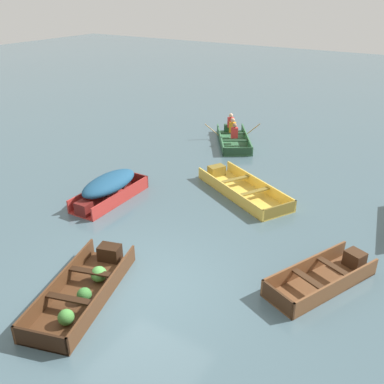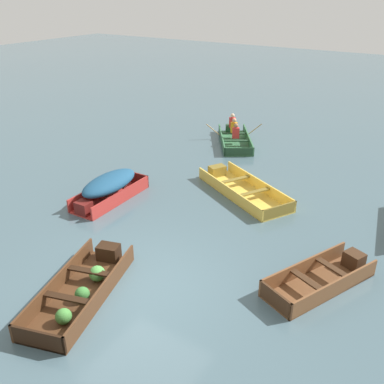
{
  "view_description": "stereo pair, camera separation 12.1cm",
  "coord_description": "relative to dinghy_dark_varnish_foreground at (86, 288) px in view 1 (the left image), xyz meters",
  "views": [
    {
      "loc": [
        4.98,
        -5.87,
        6.02
      ],
      "look_at": [
        -1.25,
        4.03,
        0.35
      ],
      "focal_mm": 40.0,
      "sensor_mm": 36.0,
      "label": 1
    },
    {
      "loc": [
        5.08,
        -5.8,
        6.02
      ],
      "look_at": [
        -1.25,
        4.03,
        0.35
      ],
      "focal_mm": 40.0,
      "sensor_mm": 36.0,
      "label": 2
    }
  ],
  "objects": [
    {
      "name": "skiff_wooden_brown_mid_moored",
      "position": [
        4.24,
        3.13,
        -0.01
      ],
      "size": [
        1.95,
        2.86,
        0.42
      ],
      "color": "brown",
      "rests_on": "ground"
    },
    {
      "name": "ground_plane",
      "position": [
        0.88,
        0.85,
        -0.16
      ],
      "size": [
        80.0,
        80.0,
        0.0
      ],
      "primitive_type": "plane",
      "color": "#47606B"
    },
    {
      "name": "skiff_yellow_near_moored",
      "position": [
        0.55,
        6.35,
        -0.03
      ],
      "size": [
        3.72,
        2.78,
        0.38
      ],
      "color": "#E5BC47",
      "rests_on": "ground"
    },
    {
      "name": "skiff_red_far_moored",
      "position": [
        -2.61,
        3.65,
        0.31
      ],
      "size": [
        1.05,
        2.69,
        0.82
      ],
      "color": "#AD2D28",
      "rests_on": "ground"
    },
    {
      "name": "rowboat_green_with_crew",
      "position": [
        -1.94,
        10.67,
        0.05
      ],
      "size": [
        2.75,
        3.33,
        0.91
      ],
      "color": "#387047",
      "rests_on": "ground"
    },
    {
      "name": "dinghy_dark_varnish_foreground",
      "position": [
        0.0,
        0.0,
        0.0
      ],
      "size": [
        2.0,
        3.32,
        0.42
      ],
      "color": "#4C2D19",
      "rests_on": "ground"
    }
  ]
}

